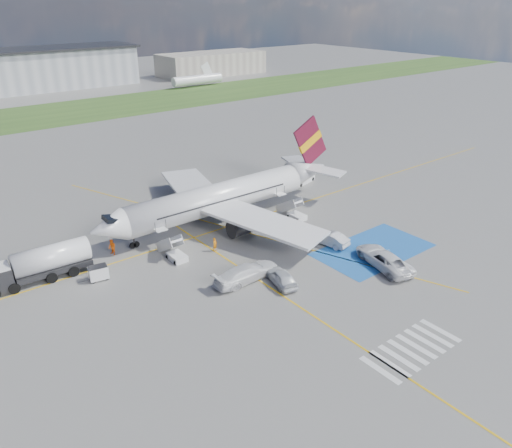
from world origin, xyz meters
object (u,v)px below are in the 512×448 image
object	(u,v)px
van_white_b	(247,270)
van_white_a	(384,257)
airliner	(226,196)
gpu_cart	(99,273)
belt_loader	(303,180)
car_silver_a	(281,277)
fuel_tanker	(40,267)
car_silver_b	(329,238)

from	to	relation	value
van_white_b	van_white_a	bearing A→B (deg)	-118.92
airliner	van_white_a	world-z (taller)	airliner
airliner	gpu_cart	distance (m)	20.38
airliner	belt_loader	size ratio (longest dim) A/B	6.93
car_silver_a	van_white_a	distance (m)	12.18
fuel_tanker	van_white_a	size ratio (longest dim) A/B	1.74
car_silver_b	belt_loader	bearing A→B (deg)	-136.27
airliner	car_silver_a	distance (m)	17.97
car_silver_b	van_white_a	size ratio (longest dim) A/B	0.81
fuel_tanker	van_white_a	world-z (taller)	fuel_tanker
fuel_tanker	car_silver_a	distance (m)	25.44
belt_loader	airliner	bearing A→B (deg)	178.69
car_silver_a	van_white_b	xyz separation A→B (m)	(-2.34, 2.87, 0.34)
fuel_tanker	van_white_b	bearing A→B (deg)	-35.36
belt_loader	car_silver_b	xyz separation A→B (m)	(-12.59, -17.97, 0.44)
car_silver_b	van_white_a	distance (m)	7.51
car_silver_b	fuel_tanker	bearing A→B (deg)	-34.99
airliner	van_white_a	bearing A→B (deg)	-73.31
car_silver_b	van_white_a	xyz separation A→B (m)	(0.99, -7.44, 0.34)
fuel_tanker	van_white_b	distance (m)	21.79
fuel_tanker	belt_loader	xyz separation A→B (m)	(42.46, 4.83, -1.13)
gpu_cart	car_silver_b	distance (m)	26.76
fuel_tanker	gpu_cart	bearing A→B (deg)	-35.43
airliner	car_silver_a	xyz separation A→B (m)	(-5.09, -17.04, -2.58)
gpu_cart	van_white_b	size ratio (longest dim) A/B	0.36
airliner	fuel_tanker	bearing A→B (deg)	-178.57
car_silver_a	van_white_b	size ratio (longest dim) A/B	0.81
fuel_tanker	van_white_b	xyz separation A→B (m)	(17.07, -13.55, -0.36)
van_white_b	gpu_cart	bearing A→B (deg)	49.66
fuel_tanker	van_white_a	xyz separation A→B (m)	(30.86, -20.58, -0.36)
fuel_tanker	car_silver_a	xyz separation A→B (m)	(19.41, -16.42, -0.71)
fuel_tanker	van_white_b	size ratio (longest dim) A/B	1.82
car_silver_a	van_white_b	distance (m)	3.73
airliner	belt_loader	distance (m)	18.69
van_white_a	van_white_b	world-z (taller)	van_white_a
fuel_tanker	van_white_b	world-z (taller)	fuel_tanker
airliner	gpu_cart	xyz separation A→B (m)	(-19.72, -4.42, -2.66)
van_white_a	belt_loader	bearing A→B (deg)	-100.10
belt_loader	car_silver_a	bearing A→B (deg)	-151.85
belt_loader	car_silver_a	distance (m)	31.35
fuel_tanker	belt_loader	world-z (taller)	fuel_tanker
car_silver_a	gpu_cart	bearing A→B (deg)	-26.78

